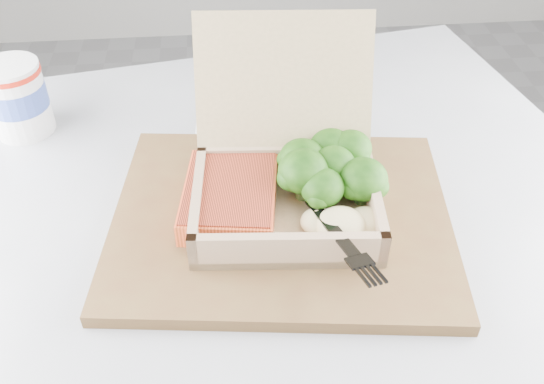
{
  "coord_description": "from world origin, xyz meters",
  "views": [
    {
      "loc": [
        0.36,
        -0.48,
        1.21
      ],
      "look_at": [
        0.41,
        0.01,
        0.78
      ],
      "focal_mm": 40.0,
      "sensor_mm": 36.0,
      "label": 1
    }
  ],
  "objects": [
    {
      "name": "salmon_fillet",
      "position": [
        0.36,
        0.02,
        0.78
      ],
      "size": [
        0.12,
        0.14,
        0.03
      ],
      "primitive_type": "cube",
      "rotation": [
        0.0,
        0.0,
        -0.14
      ],
      "color": "#EA5C2D",
      "rests_on": "takeout_container"
    },
    {
      "name": "plastic_fork",
      "position": [
        0.46,
        -0.03,
        0.79
      ],
      "size": [
        0.05,
        0.16,
        0.03
      ],
      "rotation": [
        0.0,
        0.0,
        3.37
      ],
      "color": "black",
      "rests_on": "mashed_potatoes"
    },
    {
      "name": "takeout_container",
      "position": [
        0.43,
        0.04,
        0.8
      ],
      "size": [
        0.21,
        0.23,
        0.18
      ],
      "rotation": [
        0.0,
        0.0,
        -0.08
      ],
      "color": "tan",
      "rests_on": "serving_tray"
    },
    {
      "name": "paper_cup",
      "position": [
        0.1,
        0.23,
        0.79
      ],
      "size": [
        0.08,
        0.08,
        0.1
      ],
      "color": "silver",
      "rests_on": "cafe_table"
    },
    {
      "name": "broccoli_pile",
      "position": [
        0.48,
        0.04,
        0.79
      ],
      "size": [
        0.13,
        0.13,
        0.05
      ],
      "primitive_type": null,
      "color": "#357219",
      "rests_on": "takeout_container"
    },
    {
      "name": "cafe_table",
      "position": [
        0.43,
        0.01,
        0.55
      ],
      "size": [
        0.95,
        0.95,
        0.74
      ],
      "rotation": [
        0.0,
        0.0,
        0.18
      ],
      "color": "black",
      "rests_on": "floor"
    },
    {
      "name": "mashed_potatoes",
      "position": [
        0.48,
        -0.04,
        0.78
      ],
      "size": [
        0.09,
        0.07,
        0.03
      ],
      "primitive_type": "ellipsoid",
      "color": "beige",
      "rests_on": "takeout_container"
    },
    {
      "name": "serving_tray",
      "position": [
        0.42,
        0.01,
        0.74
      ],
      "size": [
        0.4,
        0.34,
        0.02
      ],
      "primitive_type": "cube",
      "rotation": [
        0.0,
        0.0,
        -0.12
      ],
      "color": "brown",
      "rests_on": "cafe_table"
    },
    {
      "name": "receipt",
      "position": [
        0.36,
        0.21,
        0.74
      ],
      "size": [
        0.09,
        0.15,
        0.0
      ],
      "primitive_type": "cube",
      "rotation": [
        0.0,
        0.0,
        -0.05
      ],
      "color": "white",
      "rests_on": "cafe_table"
    }
  ]
}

